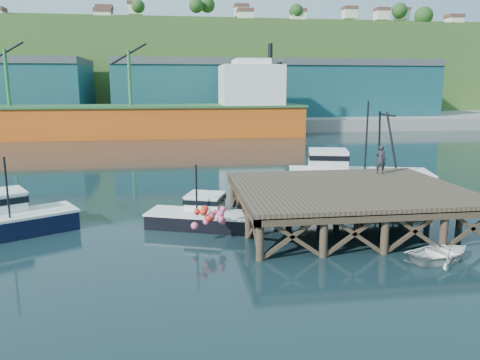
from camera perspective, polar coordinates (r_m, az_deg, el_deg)
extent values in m
plane|color=black|center=(25.11, 0.93, -5.88)|extent=(300.00, 300.00, 0.00)
cube|color=brown|center=(26.00, 13.01, -1.01)|extent=(12.00, 10.00, 0.25)
cube|color=#473828|center=(21.75, 17.53, -4.36)|extent=(12.00, 0.30, 0.35)
cylinder|color=#473828|center=(20.43, 2.45, -7.64)|extent=(0.36, 0.36, 2.60)
cylinder|color=#473828|center=(29.37, -0.87, -1.70)|extent=(0.36, 0.36, 2.60)
cylinder|color=#473828|center=(32.76, 19.32, -0.97)|extent=(0.36, 0.36, 2.60)
cube|color=gray|center=(93.98, -5.78, 7.41)|extent=(160.00, 40.00, 2.00)
cube|color=#194853|center=(88.76, -5.72, 10.73)|extent=(28.00, 16.00, 9.00)
cube|color=#194853|center=(94.89, 13.02, 10.54)|extent=(30.00, 16.00, 9.00)
cube|color=#D25413|center=(72.34, -14.67, 6.87)|extent=(55.00, 9.50, 4.40)
cube|color=#26592D|center=(72.21, -14.76, 8.69)|extent=(55.50, 10.00, 0.30)
cube|color=silver|center=(72.64, 1.30, 11.44)|extent=(9.00, 9.00, 6.00)
cube|color=silver|center=(72.71, 1.31, 14.04)|extent=(5.00, 7.00, 1.20)
cylinder|color=black|center=(73.36, 3.71, 15.33)|extent=(0.70, 0.70, 2.50)
cube|color=#2D511E|center=(123.79, -6.47, 12.98)|extent=(220.00, 50.00, 22.00)
cube|color=black|center=(26.50, -26.40, -5.04)|extent=(6.77, 5.18, 1.00)
cube|color=silver|center=(26.37, -26.50, -3.95)|extent=(6.91, 5.29, 0.13)
cube|color=silver|center=(27.37, -27.06, -2.44)|extent=(2.86, 2.86, 1.00)
cube|color=black|center=(27.33, -27.10, -1.99)|extent=(3.02, 3.02, 0.33)
cylinder|color=black|center=(25.42, -26.53, -0.93)|extent=(0.10, 0.10, 3.11)
cube|color=black|center=(25.21, -4.88, -4.93)|extent=(5.92, 3.82, 0.77)
cube|color=silver|center=(25.11, -4.90, -4.05)|extent=(6.04, 3.89, 0.10)
cube|color=silver|center=(25.94, -4.28, -2.70)|extent=(2.36, 2.36, 0.77)
cube|color=black|center=(25.90, -4.28, -2.33)|extent=(2.49, 2.49, 0.26)
cylinder|color=black|center=(24.26, -5.33, -1.32)|extent=(0.10, 0.10, 2.73)
sphere|color=#DF527C|center=(22.76, -4.88, -5.28)|extent=(0.36, 0.36, 0.36)
sphere|color=#DF527C|center=(22.93, -2.99, -4.69)|extent=(0.36, 0.36, 0.36)
sphere|color=red|center=(22.45, -3.77, -4.60)|extent=(0.36, 0.36, 0.36)
cube|color=beige|center=(33.80, 14.22, -0.35)|extent=(10.00, 5.48, 1.55)
cube|color=silver|center=(33.65, 14.28, 1.01)|extent=(10.21, 5.69, 0.13)
cube|color=silver|center=(32.77, 10.85, 2.19)|extent=(3.10, 2.97, 1.55)
cube|color=black|center=(32.72, 10.88, 2.79)|extent=(3.20, 3.08, 0.35)
cylinder|color=black|center=(33.49, 15.16, 4.88)|extent=(0.12, 0.12, 5.18)
imported|color=silver|center=(22.37, 23.35, -8.16)|extent=(3.71, 3.14, 0.65)
imported|color=black|center=(30.11, 16.76, 2.43)|extent=(0.76, 0.64, 1.78)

